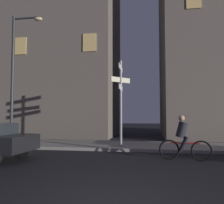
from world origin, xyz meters
The scene contains 5 objects.
sidewalk_kerb centered at (0.00, 7.49, 0.07)m, with size 40.00×2.98×0.14m, color gray.
signpost centered at (-0.62, 6.70, 2.55)m, with size 0.81×1.30×4.08m.
street_lamp centered at (-6.14, 6.82, 4.08)m, with size 1.68×0.28×6.72m.
cyclist centered at (1.90, 4.50, 0.75)m, with size 1.81×0.37×1.61m.
building_left_block centered at (-8.09, 13.62, 10.31)m, with size 12.42×6.63×20.62m.
Camera 1 is at (0.66, -3.96, 1.61)m, focal length 36.27 mm.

